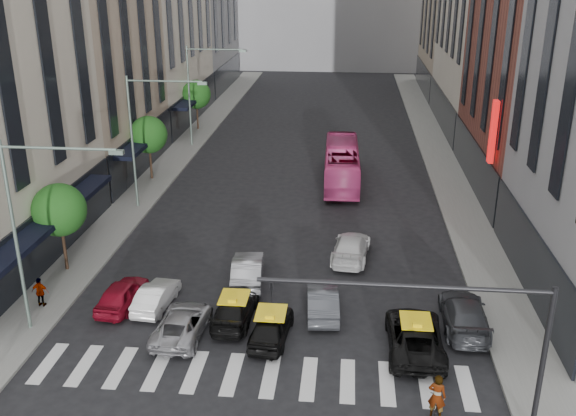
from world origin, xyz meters
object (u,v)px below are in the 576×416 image
(streetlamp_mid, at_px, (145,125))
(pedestrian_far, at_px, (40,292))
(streetlamp_near, at_px, (32,213))
(motorcycle, at_px, (435,412))
(car_white_front, at_px, (156,296))
(car_red, at_px, (122,294))
(bus, at_px, (342,164))
(taxi_left, at_px, (235,309))
(taxi_center, at_px, (271,326))
(streetlamp_far, at_px, (199,83))

(streetlamp_mid, bearing_deg, pedestrian_far, -95.22)
(streetlamp_near, height_order, motorcycle, streetlamp_near)
(streetlamp_mid, xyz_separation_m, car_white_front, (4.32, -13.36, -5.29))
(car_red, bearing_deg, motorcycle, 158.08)
(bus, height_order, pedestrian_far, bus)
(car_red, bearing_deg, pedestrian_far, 13.74)
(streetlamp_near, height_order, taxi_left, streetlamp_near)
(streetlamp_mid, distance_m, bus, 15.42)
(car_white_front, distance_m, bus, 22.05)
(car_red, height_order, taxi_center, taxi_center)
(car_white_front, bearing_deg, bus, -108.35)
(streetlamp_near, bearing_deg, bus, 60.19)
(streetlamp_near, height_order, car_red, streetlamp_near)
(taxi_left, distance_m, bus, 21.66)
(streetlamp_far, relative_size, car_white_front, 2.41)
(streetlamp_near, height_order, car_white_front, streetlamp_near)
(streetlamp_near, relative_size, taxi_left, 2.08)
(car_white_front, xyz_separation_m, bus, (8.77, 20.21, 0.89))
(taxi_center, bearing_deg, car_red, -11.51)
(car_red, bearing_deg, taxi_center, 168.29)
(streetlamp_near, xyz_separation_m, taxi_left, (8.42, 1.72, -5.28))
(streetlamp_mid, bearing_deg, motorcycle, -50.45)
(taxi_left, bearing_deg, motorcycle, 145.52)
(car_red, distance_m, car_white_front, 1.70)
(car_red, bearing_deg, streetlamp_far, -80.14)
(taxi_center, distance_m, motorcycle, 8.40)
(streetlamp_near, xyz_separation_m, pedestrian_far, (-1.29, 1.95, -4.99))
(motorcycle, relative_size, pedestrian_far, 1.16)
(pedestrian_far, bearing_deg, car_white_front, -169.51)
(taxi_left, bearing_deg, streetlamp_mid, -57.43)
(streetlamp_mid, xyz_separation_m, taxi_center, (10.35, -15.72, -5.23))
(streetlamp_near, relative_size, bus, 0.84)
(streetlamp_mid, relative_size, taxi_left, 2.08)
(car_white_front, height_order, taxi_center, taxi_center)
(motorcycle, bearing_deg, bus, -64.79)
(taxi_center, xyz_separation_m, bus, (2.75, 22.58, 0.82))
(car_white_front, xyz_separation_m, motorcycle, (12.78, -7.35, -0.15))
(streetlamp_near, distance_m, taxi_center, 11.60)
(streetlamp_mid, relative_size, car_red, 2.27)
(streetlamp_far, relative_size, motorcycle, 5.12)
(streetlamp_far, distance_m, car_red, 30.01)
(car_white_front, distance_m, taxi_left, 4.20)
(car_red, relative_size, car_white_front, 1.07)
(streetlamp_far, height_order, car_white_front, streetlamp_far)
(streetlamp_mid, bearing_deg, taxi_center, -56.64)
(bus, distance_m, pedestrian_far, 25.38)
(streetlamp_mid, height_order, streetlamp_far, same)
(streetlamp_far, distance_m, bus, 16.57)
(pedestrian_far, bearing_deg, streetlamp_mid, -91.82)
(car_white_front, relative_size, pedestrian_far, 2.45)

